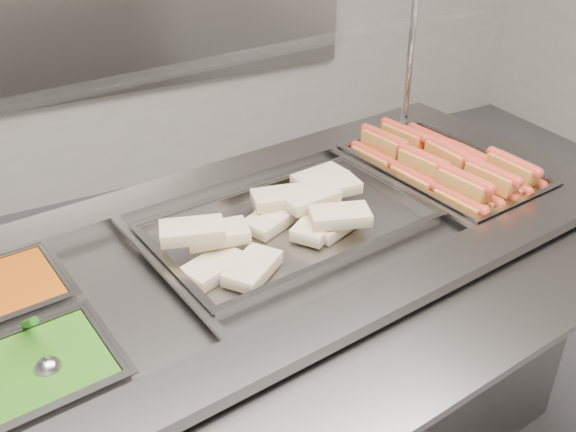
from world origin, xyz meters
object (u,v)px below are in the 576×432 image
sneeze_guard (220,66)px  pan_wraps (291,231)px  steam_counter (274,362)px  serving_spoon (45,361)px  pan_hotdogs (442,178)px

sneeze_guard → pan_wraps: sneeze_guard is taller
sneeze_guard → pan_wraps: (0.09, -0.22, -0.40)m
pan_wraps → sneeze_guard: bearing=112.7°
steam_counter → sneeze_guard: 0.87m
sneeze_guard → pan_wraps: size_ratio=2.31×
serving_spoon → sneeze_guard: bearing=38.3°
pan_wraps → steam_counter: bearing=-172.7°
steam_counter → pan_hotdogs: size_ratio=3.35×
pan_hotdogs → steam_counter: bearing=-172.7°
steam_counter → serving_spoon: size_ratio=11.19×
pan_hotdogs → serving_spoon: (-1.25, -0.32, 0.05)m
steam_counter → sneeze_guard: (-0.03, 0.22, 0.84)m
pan_hotdogs → pan_wraps: size_ratio=0.81×
pan_wraps → serving_spoon: 0.72m
sneeze_guard → pan_hotdogs: 0.80m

